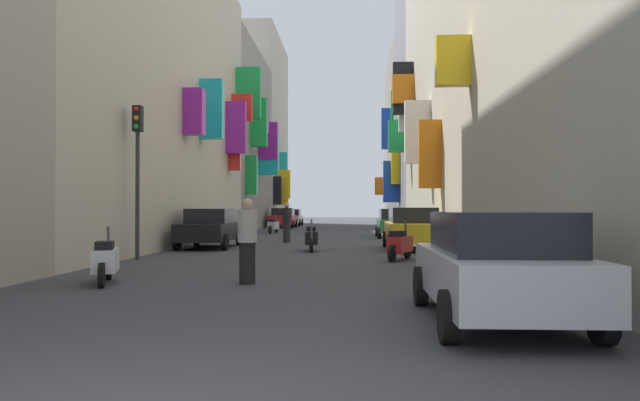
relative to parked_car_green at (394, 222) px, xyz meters
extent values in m
plane|color=#38383D|center=(-3.80, 1.86, -0.77)|extent=(140.00, 140.00, 0.00)
cube|color=#19B2BF|center=(-8.30, -5.36, 5.05)|extent=(1.00, 0.52, 2.61)
cube|color=purple|center=(-8.41, -7.92, 4.53)|extent=(0.77, 0.65, 1.83)
cube|color=#BCB29E|center=(-11.80, -0.05, 6.02)|extent=(6.00, 9.31, 13.58)
cube|color=purple|center=(-8.28, 0.18, 4.98)|extent=(1.05, 0.41, 2.72)
cube|color=green|center=(-8.10, 3.03, 7.32)|extent=(1.40, 0.47, 2.94)
cube|color=red|center=(-8.47, 0.91, 4.22)|extent=(0.65, 0.49, 2.93)
cube|color=red|center=(-8.24, 1.77, 6.28)|extent=(1.11, 0.41, 1.48)
cube|color=gray|center=(-11.80, 11.67, 5.63)|extent=(6.00, 14.12, 12.81)
cube|color=#19B2BF|center=(-8.10, 11.49, 4.47)|extent=(1.39, 0.38, 2.77)
cube|color=purple|center=(-8.26, 8.79, 6.90)|extent=(1.07, 0.65, 2.29)
cube|color=green|center=(-8.44, 6.29, 2.81)|extent=(0.72, 0.61, 2.42)
cube|color=green|center=(-8.25, 8.01, 6.33)|extent=(1.09, 0.64, 3.17)
cube|color=purple|center=(-8.11, 11.53, 5.48)|extent=(1.37, 0.61, 2.67)
cube|color=#BCB29E|center=(-11.80, 25.30, 7.87)|extent=(6.00, 13.13, 17.29)
cube|color=yellow|center=(-8.21, 20.77, 2.54)|extent=(1.18, 0.43, 3.04)
cube|color=yellow|center=(-8.14, 21.03, 2.79)|extent=(1.31, 0.45, 2.43)
cube|color=#19B2BF|center=(-8.45, 24.63, 4.41)|extent=(0.69, 0.48, 2.98)
cube|color=black|center=(-8.46, 19.87, 2.23)|extent=(0.68, 0.47, 2.38)
cube|color=#BCB29E|center=(4.20, -13.85, 6.71)|extent=(6.00, 28.57, 14.96)
cube|color=orange|center=(0.77, -8.30, 2.79)|extent=(0.86, 0.38, 2.59)
cube|color=white|center=(0.65, -5.12, 4.02)|extent=(1.11, 0.50, 2.72)
cube|color=yellow|center=(0.71, -14.09, 4.95)|extent=(0.99, 0.45, 1.42)
cube|color=#BCB29E|center=(4.20, 3.69, 9.59)|extent=(6.00, 6.50, 20.72)
cube|color=orange|center=(0.61, 1.81, 7.22)|extent=(1.19, 0.55, 1.56)
cube|color=white|center=(0.82, 2.78, 5.91)|extent=(0.76, 0.46, 1.80)
cube|color=white|center=(0.78, 5.02, 6.07)|extent=(0.85, 0.48, 2.52)
cube|color=green|center=(0.57, 4.02, 4.92)|extent=(1.27, 0.47, 1.87)
cube|color=black|center=(0.64, 2.12, 7.32)|extent=(1.13, 0.40, 2.87)
cube|color=gray|center=(4.20, 11.87, 8.82)|extent=(6.00, 9.87, 19.19)
cube|color=green|center=(0.84, 10.10, 7.63)|extent=(0.73, 0.47, 2.23)
cube|color=blue|center=(0.62, 14.21, 6.66)|extent=(1.17, 0.65, 3.02)
cube|color=blue|center=(0.63, 12.36, 2.64)|extent=(1.14, 0.57, 2.96)
cube|color=yellow|center=(0.90, 11.68, 3.85)|extent=(0.61, 0.64, 2.84)
cube|color=gray|center=(4.20, 24.34, 6.97)|extent=(6.00, 15.06, 15.49)
cube|color=green|center=(0.79, 17.41, 2.85)|extent=(0.83, 0.45, 1.76)
cube|color=orange|center=(0.58, 25.86, 2.81)|extent=(1.24, 0.40, 1.64)
cube|color=#236638|center=(0.00, 0.06, -0.15)|extent=(1.67, 4.36, 0.64)
cube|color=black|center=(0.00, -0.16, 0.43)|extent=(1.47, 2.44, 0.53)
cylinder|color=black|center=(-0.84, 1.50, -0.47)|extent=(0.18, 0.60, 0.60)
cylinder|color=black|center=(0.84, 1.50, -0.47)|extent=(0.18, 0.60, 0.60)
cylinder|color=black|center=(-0.84, -1.38, -0.47)|extent=(0.18, 0.60, 0.60)
cylinder|color=black|center=(0.84, -1.38, -0.47)|extent=(0.18, 0.60, 0.60)
cube|color=#B21E1E|center=(-7.51, 15.61, -0.15)|extent=(1.78, 4.04, 0.65)
cube|color=black|center=(-7.51, 15.81, 0.46)|extent=(1.57, 2.26, 0.56)
cylinder|color=black|center=(-6.62, 14.27, -0.47)|extent=(0.18, 0.60, 0.60)
cylinder|color=black|center=(-8.40, 14.27, -0.47)|extent=(0.18, 0.60, 0.60)
cylinder|color=black|center=(-6.62, 16.94, -0.47)|extent=(0.18, 0.60, 0.60)
cylinder|color=black|center=(-8.40, 16.94, -0.47)|extent=(0.18, 0.60, 0.60)
cube|color=white|center=(-7.40, 20.95, -0.19)|extent=(1.67, 4.09, 0.57)
cube|color=black|center=(-7.40, 21.16, 0.38)|extent=(1.47, 2.29, 0.55)
cylinder|color=black|center=(-6.56, 19.60, -0.47)|extent=(0.18, 0.60, 0.60)
cylinder|color=black|center=(-8.23, 19.60, -0.47)|extent=(0.18, 0.60, 0.60)
cylinder|color=black|center=(-6.56, 22.30, -0.47)|extent=(0.18, 0.60, 0.60)
cylinder|color=black|center=(-8.23, 22.30, -0.47)|extent=(0.18, 0.60, 0.60)
cube|color=gold|center=(-0.01, -9.32, -0.13)|extent=(1.78, 4.28, 0.67)
cube|color=black|center=(-0.01, -9.54, 0.48)|extent=(1.57, 2.40, 0.55)
cylinder|color=black|center=(-0.90, -7.91, -0.47)|extent=(0.18, 0.60, 0.60)
cylinder|color=black|center=(0.88, -7.91, -0.47)|extent=(0.18, 0.60, 0.60)
cylinder|color=black|center=(-0.90, -10.74, -0.47)|extent=(0.18, 0.60, 0.60)
cylinder|color=black|center=(0.88, -10.74, -0.47)|extent=(0.18, 0.60, 0.60)
cube|color=black|center=(-7.57, -8.78, -0.15)|extent=(1.73, 4.28, 0.64)
cube|color=black|center=(-7.57, -8.57, 0.44)|extent=(1.52, 2.39, 0.54)
cylinder|color=black|center=(-6.71, -10.19, -0.47)|extent=(0.18, 0.60, 0.60)
cylinder|color=black|center=(-8.44, -10.19, -0.47)|extent=(0.18, 0.60, 0.60)
cylinder|color=black|center=(-6.71, -7.37, -0.47)|extent=(0.18, 0.60, 0.60)
cylinder|color=black|center=(-8.44, -7.37, -0.47)|extent=(0.18, 0.60, 0.60)
cube|color=#B7B7BC|center=(-0.31, -23.70, -0.16)|extent=(1.67, 4.10, 0.62)
cube|color=black|center=(-0.31, -23.90, 0.41)|extent=(1.47, 2.30, 0.52)
cylinder|color=black|center=(-1.15, -22.34, -0.47)|extent=(0.18, 0.60, 0.60)
cylinder|color=black|center=(0.52, -22.34, -0.47)|extent=(0.18, 0.60, 0.60)
cylinder|color=black|center=(-1.15, -25.05, -0.47)|extent=(0.18, 0.60, 0.60)
cylinder|color=black|center=(0.52, -25.05, -0.47)|extent=(0.18, 0.60, 0.60)
cube|color=red|center=(-0.81, -14.05, -0.31)|extent=(0.85, 1.26, 0.45)
cube|color=black|center=(-0.90, -14.25, 0.00)|extent=(0.51, 0.64, 0.16)
cylinder|color=#4C4C51|center=(-0.59, -13.51, 0.02)|extent=(0.16, 0.28, 0.68)
cylinder|color=black|center=(-0.54, -13.37, -0.53)|extent=(0.27, 0.48, 0.48)
cylinder|color=black|center=(-1.09, -14.73, -0.53)|extent=(0.27, 0.48, 0.48)
cube|color=black|center=(-3.62, -10.35, -0.31)|extent=(0.54, 1.25, 0.45)
cube|color=black|center=(-3.64, -10.12, 0.00)|extent=(0.37, 0.59, 0.16)
cylinder|color=#4C4C51|center=(-3.57, -10.96, 0.02)|extent=(0.08, 0.28, 0.68)
cylinder|color=black|center=(-3.56, -11.11, -0.53)|extent=(0.14, 0.49, 0.48)
cylinder|color=black|center=(-3.69, -9.60, -0.53)|extent=(0.14, 0.49, 0.48)
cube|color=#ADADB2|center=(-6.92, 5.03, -0.31)|extent=(0.59, 1.26, 0.45)
cube|color=black|center=(-6.94, 4.81, 0.00)|extent=(0.39, 0.60, 0.16)
cylinder|color=#4C4C51|center=(-6.84, 5.63, 0.02)|extent=(0.09, 0.28, 0.68)
cylinder|color=black|center=(-6.82, 5.78, -0.53)|extent=(0.16, 0.49, 0.48)
cylinder|color=black|center=(-7.01, 4.28, -0.53)|extent=(0.16, 0.49, 0.48)
cube|color=silver|center=(-7.10, -19.90, -0.31)|extent=(0.75, 1.23, 0.45)
cube|color=black|center=(-7.03, -20.10, 0.00)|extent=(0.47, 0.63, 0.16)
cylinder|color=#4C4C51|center=(-7.26, -19.34, 0.02)|extent=(0.13, 0.28, 0.68)
cylinder|color=black|center=(-7.30, -19.21, -0.53)|extent=(0.23, 0.49, 0.48)
cylinder|color=black|center=(-6.89, -20.59, -0.53)|extent=(0.23, 0.49, 0.48)
cylinder|color=#272727|center=(-5.03, -5.12, -0.35)|extent=(0.43, 0.43, 0.85)
cylinder|color=black|center=(-5.03, -5.12, 0.41)|extent=(0.52, 0.52, 0.67)
sphere|color=tan|center=(-5.03, -5.12, 0.86)|extent=(0.23, 0.23, 0.23)
cylinder|color=black|center=(-4.27, -19.80, -0.36)|extent=(0.43, 0.43, 0.82)
cylinder|color=#B2AD9E|center=(-4.27, -19.80, 0.37)|extent=(0.51, 0.51, 0.65)
sphere|color=tan|center=(-4.27, -19.80, 0.81)|extent=(0.22, 0.22, 0.22)
cylinder|color=#2D2D2D|center=(-8.42, -14.32, 1.09)|extent=(0.12, 0.12, 3.73)
cube|color=black|center=(-8.42, -14.32, 3.33)|extent=(0.26, 0.26, 0.75)
sphere|color=red|center=(-8.42, -14.46, 3.58)|extent=(0.14, 0.14, 0.14)
sphere|color=orange|center=(-8.42, -14.46, 3.33)|extent=(0.14, 0.14, 0.14)
sphere|color=green|center=(-8.42, -14.46, 3.08)|extent=(0.14, 0.14, 0.14)
camera|label=1|loc=(-2.21, -31.94, 0.72)|focal=34.67mm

